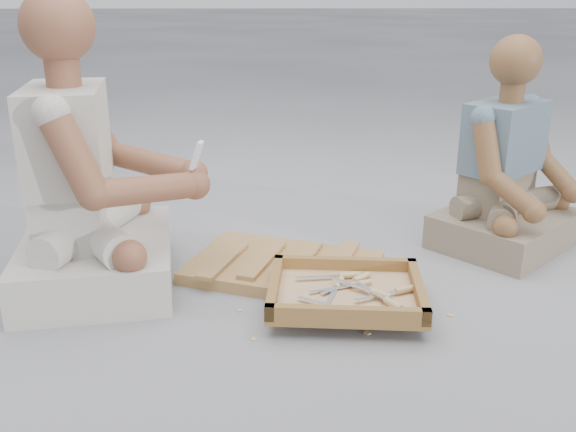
{
  "coord_description": "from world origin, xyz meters",
  "views": [
    {
      "loc": [
        -0.16,
        -1.89,
        1.01
      ],
      "look_at": [
        -0.12,
        0.09,
        0.3
      ],
      "focal_mm": 40.0,
      "sensor_mm": 36.0,
      "label": 1
    }
  ],
  "objects_px": {
    "carved_panel": "(283,268)",
    "craftsman": "(89,191)",
    "tool_tray": "(346,293)",
    "companion": "(508,179)"
  },
  "relations": [
    {
      "from": "carved_panel",
      "to": "craftsman",
      "type": "height_order",
      "value": "craftsman"
    },
    {
      "from": "carved_panel",
      "to": "tool_tray",
      "type": "height_order",
      "value": "tool_tray"
    },
    {
      "from": "tool_tray",
      "to": "companion",
      "type": "distance_m",
      "value": 0.93
    },
    {
      "from": "tool_tray",
      "to": "companion",
      "type": "bearing_deg",
      "value": 38.94
    },
    {
      "from": "companion",
      "to": "craftsman",
      "type": "bearing_deg",
      "value": -31.08
    },
    {
      "from": "carved_panel",
      "to": "companion",
      "type": "relative_size",
      "value": 0.8
    },
    {
      "from": "carved_panel",
      "to": "tool_tray",
      "type": "xyz_separation_m",
      "value": [
        0.2,
        -0.3,
        0.04
      ]
    },
    {
      "from": "carved_panel",
      "to": "tool_tray",
      "type": "bearing_deg",
      "value": -56.31
    },
    {
      "from": "craftsman",
      "to": "companion",
      "type": "distance_m",
      "value": 1.61
    },
    {
      "from": "carved_panel",
      "to": "companion",
      "type": "distance_m",
      "value": 0.98
    }
  ]
}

